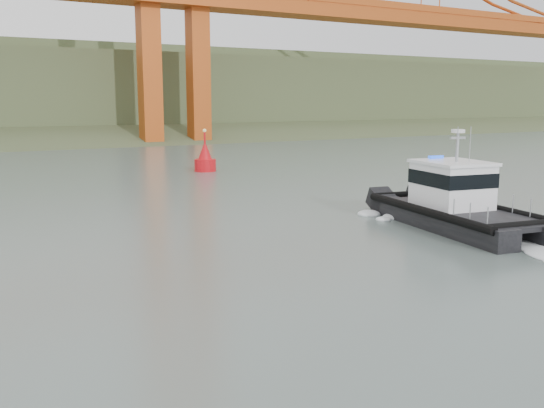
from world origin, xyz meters
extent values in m
plane|color=slate|center=(0.00, 0.00, 0.00)|extent=(400.00, 400.00, 0.00)
cube|color=#3E4C2B|center=(0.00, 92.00, 0.00)|extent=(500.00, 44.72, 16.25)
cube|color=black|center=(10.41, 7.14, 0.43)|extent=(3.09, 11.24, 1.22)
cube|color=black|center=(13.12, 6.70, 0.43)|extent=(3.09, 11.24, 1.22)
cube|color=black|center=(11.69, 6.42, 0.91)|extent=(5.55, 10.17, 0.25)
cube|color=white|center=(11.85, 7.42, 2.20)|extent=(3.59, 4.09, 2.34)
cube|color=black|center=(11.85, 7.42, 2.62)|extent=(3.66, 4.16, 0.76)
cube|color=white|center=(11.85, 7.42, 3.45)|extent=(3.82, 4.33, 0.16)
cylinder|color=#93969B|center=(11.80, 7.12, 4.28)|extent=(0.16, 0.16, 1.83)
cylinder|color=white|center=(11.80, 7.12, 5.15)|extent=(0.71, 0.71, 0.18)
cylinder|color=red|center=(10.67, 37.80, 0.46)|extent=(2.07, 2.07, 1.38)
cone|color=red|center=(10.67, 37.80, 1.84)|extent=(1.61, 1.61, 2.07)
cylinder|color=red|center=(10.67, 37.80, 3.22)|extent=(0.18, 0.18, 1.15)
sphere|color=#E5D87F|center=(10.67, 37.80, 3.91)|extent=(0.34, 0.34, 0.34)
camera|label=1|loc=(-12.75, -15.83, 6.75)|focal=40.00mm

